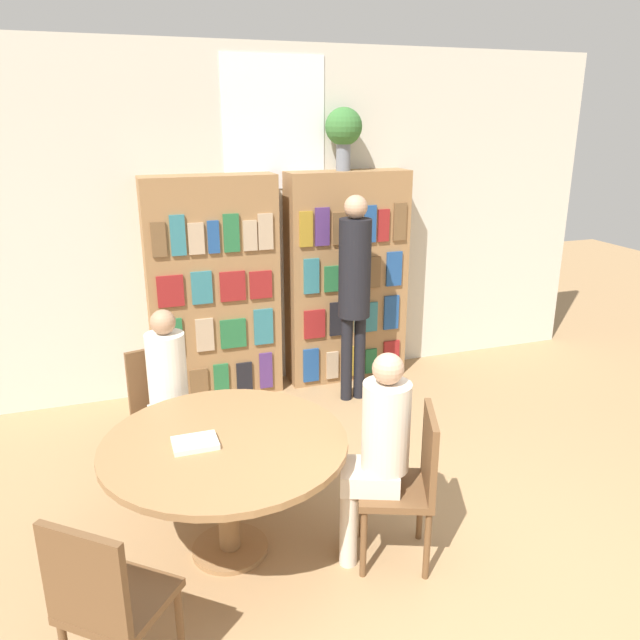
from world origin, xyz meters
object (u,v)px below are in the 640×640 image
object	(u,v)px
librarian_standing	(354,279)
chair_far_side	(409,479)
chair_left_side	(163,406)
seated_reader_left	(171,390)
flower_vase	(344,130)
bookshelf_right	(347,278)
seated_reader_right	(377,446)
bookshelf_left	(214,290)
reading_table	(225,457)
chair_near_camera	(106,599)

from	to	relation	value
librarian_standing	chair_far_side	bearing A→B (deg)	-103.95
chair_left_side	seated_reader_left	xyz separation A→B (m)	(0.04, -0.18, 0.19)
chair_far_side	flower_vase	bearing A→B (deg)	9.09
chair_far_side	librarian_standing	distance (m)	2.22
bookshelf_right	seated_reader_left	world-z (taller)	bookshelf_right
bookshelf_right	chair_left_side	xyz separation A→B (m)	(-1.83, -1.21, -0.46)
seated_reader_left	seated_reader_right	distance (m)	1.48
bookshelf_left	bookshelf_right	size ratio (longest dim) A/B	1.00
flower_vase	reading_table	bearing A→B (deg)	-125.02
bookshelf_right	librarian_standing	xyz separation A→B (m)	(-0.13, -0.50, 0.12)
chair_near_camera	reading_table	bearing A→B (deg)	90.00
reading_table	librarian_standing	distance (m)	2.28
flower_vase	librarian_standing	size ratio (longest dim) A/B	0.30
reading_table	bookshelf_left	bearing A→B (deg)	81.08
flower_vase	chair_far_side	distance (m)	3.19
flower_vase	seated_reader_left	distance (m)	2.74
bookshelf_left	librarian_standing	size ratio (longest dim) A/B	1.08
librarian_standing	chair_near_camera	bearing A→B (deg)	-130.54
bookshelf_right	chair_left_side	bearing A→B (deg)	-146.56
flower_vase	reading_table	distance (m)	3.16
seated_reader_right	seated_reader_left	bearing A→B (deg)	63.02
reading_table	seated_reader_right	bearing A→B (deg)	-22.17
chair_near_camera	chair_far_side	distance (m)	1.64
flower_vase	bookshelf_left	bearing A→B (deg)	-179.77
bookshelf_left	chair_near_camera	distance (m)	3.17
flower_vase	seated_reader_right	xyz separation A→B (m)	(-0.77, -2.51, -1.59)
chair_left_side	seated_reader_left	distance (m)	0.26
bookshelf_left	chair_near_camera	xyz separation A→B (m)	(-1.00, -2.97, -0.46)
chair_left_side	bookshelf_right	bearing A→B (deg)	-160.39
chair_near_camera	seated_reader_right	xyz separation A→B (m)	(1.43, 0.46, 0.20)
reading_table	librarian_standing	world-z (taller)	librarian_standing
bookshelf_right	seated_reader_left	size ratio (longest dim) A/B	1.57
chair_left_side	chair_far_side	size ratio (longest dim) A/B	1.00
librarian_standing	flower_vase	bearing A→B (deg)	80.54
bookshelf_left	chair_left_side	distance (m)	1.42
chair_far_side	bookshelf_left	bearing A→B (deg)	35.20
reading_table	chair_near_camera	xyz separation A→B (m)	(-0.65, -0.78, -0.11)
bookshelf_left	seated_reader_right	xyz separation A→B (m)	(0.43, -2.51, -0.26)
flower_vase	librarian_standing	distance (m)	1.31
flower_vase	chair_left_side	xyz separation A→B (m)	(-1.78, -1.21, -1.79)
librarian_standing	bookshelf_left	bearing A→B (deg)	155.74
bookshelf_left	seated_reader_left	distance (m)	1.51
chair_near_camera	bookshelf_left	bearing A→B (deg)	111.57
seated_reader_right	librarian_standing	size ratio (longest dim) A/B	0.69
seated_reader_left	flower_vase	bearing A→B (deg)	-155.20
bookshelf_right	chair_far_side	size ratio (longest dim) A/B	2.15
bookshelf_left	flower_vase	distance (m)	1.78
chair_left_side	librarian_standing	world-z (taller)	librarian_standing
seated_reader_right	bookshelf_right	bearing A→B (deg)	4.20
flower_vase	chair_near_camera	bearing A→B (deg)	-126.43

